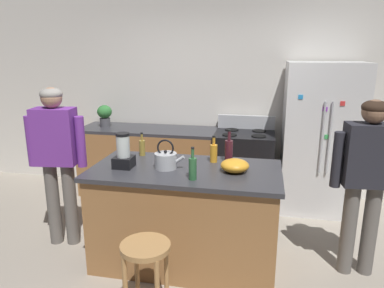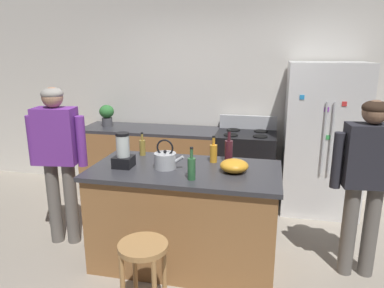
{
  "view_description": "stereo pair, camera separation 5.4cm",
  "coord_description": "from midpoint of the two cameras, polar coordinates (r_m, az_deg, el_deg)",
  "views": [
    {
      "loc": [
        0.67,
        -2.98,
        1.97
      ],
      "look_at": [
        0.0,
        0.3,
        1.09
      ],
      "focal_mm": 33.44,
      "sensor_mm": 36.0,
      "label": 1
    },
    {
      "loc": [
        0.72,
        -2.97,
        1.97
      ],
      "look_at": [
        0.0,
        0.3,
        1.09
      ],
      "focal_mm": 33.44,
      "sensor_mm": 36.0,
      "label": 2
    }
  ],
  "objects": [
    {
      "name": "person_by_island_left",
      "position": [
        3.79,
        -20.24,
        -1.16
      ],
      "size": [
        0.6,
        0.27,
        1.63
      ],
      "color": "#66605B",
      "rests_on": "ground_plane"
    },
    {
      "name": "back_wall",
      "position": [
        5.01,
        4.41,
        7.65
      ],
      "size": [
        8.0,
        0.1,
        2.7
      ],
      "primitive_type": "cube",
      "color": "silver",
      "rests_on": "ground_plane"
    },
    {
      "name": "mixing_bowl",
      "position": [
        3.14,
        7.23,
        -3.49
      ],
      "size": [
        0.25,
        0.25,
        0.11
      ],
      "primitive_type": "ellipsoid",
      "color": "orange",
      "rests_on": "kitchen_island"
    },
    {
      "name": "bar_stool",
      "position": [
        2.72,
        -7.14,
        -18.06
      ],
      "size": [
        0.36,
        0.36,
        0.64
      ],
      "color": "#B7844C",
      "rests_on": "ground_plane"
    },
    {
      "name": "bottle_vinegar",
      "position": [
        3.63,
        -7.49,
        -0.46
      ],
      "size": [
        0.06,
        0.06,
        0.24
      ],
      "color": "olive",
      "rests_on": "kitchen_island"
    },
    {
      "name": "bottle_soda",
      "position": [
        3.39,
        3.91,
        -1.37
      ],
      "size": [
        0.07,
        0.07,
        0.26
      ],
      "color": "orange",
      "rests_on": "kitchen_island"
    },
    {
      "name": "tea_kettle",
      "position": [
        3.22,
        -3.79,
        -2.53
      ],
      "size": [
        0.28,
        0.2,
        0.27
      ],
      "color": "#B7BABF",
      "rests_on": "kitchen_island"
    },
    {
      "name": "stove_range",
      "position": [
        4.75,
        8.76,
        -3.69
      ],
      "size": [
        0.76,
        0.65,
        1.12
      ],
      "color": "black",
      "rests_on": "ground_plane"
    },
    {
      "name": "kitchen_island",
      "position": [
        3.4,
        -0.64,
        -11.36
      ],
      "size": [
        1.71,
        0.88,
        0.94
      ],
      "color": "#9E6B3D",
      "rests_on": "ground_plane"
    },
    {
      "name": "blender_appliance",
      "position": [
        3.28,
        -10.45,
        -1.39
      ],
      "size": [
        0.17,
        0.17,
        0.32
      ],
      "color": "black",
      "rests_on": "kitchen_island"
    },
    {
      "name": "bottle_wine",
      "position": [
        3.39,
        6.34,
        -1.02
      ],
      "size": [
        0.08,
        0.08,
        0.32
      ],
      "color": "#471923",
      "rests_on": "kitchen_island"
    },
    {
      "name": "bottle_olive_oil",
      "position": [
        2.92,
        0.45,
        -3.81
      ],
      "size": [
        0.07,
        0.07,
        0.28
      ],
      "color": "#2D6638",
      "rests_on": "kitchen_island"
    },
    {
      "name": "potted_plant",
      "position": [
        5.09,
        -13.14,
        4.67
      ],
      "size": [
        0.2,
        0.2,
        0.3
      ],
      "color": "#4C4C51",
      "rests_on": "back_counter_run"
    },
    {
      "name": "ground_plane",
      "position": [
        3.63,
        -0.62,
        -18.02
      ],
      "size": [
        14.0,
        14.0,
        0.0
      ],
      "primitive_type": "plane",
      "color": "#9E9384"
    },
    {
      "name": "refrigerator",
      "position": [
        4.64,
        20.38,
        0.76
      ],
      "size": [
        0.9,
        0.73,
        1.83
      ],
      "color": "silver",
      "rests_on": "ground_plane"
    },
    {
      "name": "back_counter_run",
      "position": [
        5.0,
        -5.58,
        -2.78
      ],
      "size": [
        2.0,
        0.64,
        0.94
      ],
      "color": "#9E6B3D",
      "rests_on": "ground_plane"
    },
    {
      "name": "person_by_sink_right",
      "position": [
        3.38,
        26.54,
        -4.22
      ],
      "size": [
        0.6,
        0.25,
        1.58
      ],
      "color": "#66605B",
      "rests_on": "ground_plane"
    }
  ]
}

